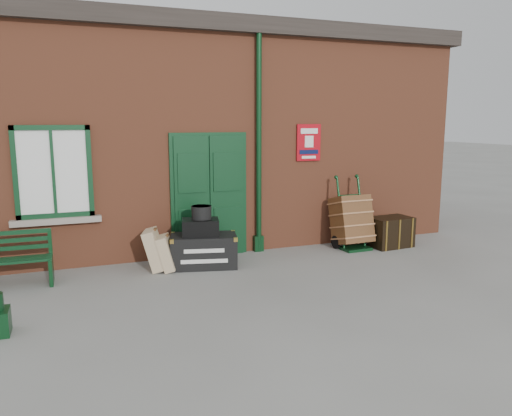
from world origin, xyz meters
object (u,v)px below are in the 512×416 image
houdini_trunk (204,251)px  porter_trolley (351,221)px  dark_trunk (390,232)px  bench (3,259)px

houdini_trunk → porter_trolley: 3.05m
porter_trolley → dark_trunk: size_ratio=1.69×
dark_trunk → bench: bearing=175.2°
bench → houdini_trunk: bearing=0.3°
bench → houdini_trunk: (3.08, -0.05, -0.15)m
houdini_trunk → dark_trunk: 3.81m
bench → houdini_trunk: size_ratio=1.26×
bench → dark_trunk: 6.89m
houdini_trunk → porter_trolley: bearing=17.5°
bench → houdini_trunk: 3.09m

